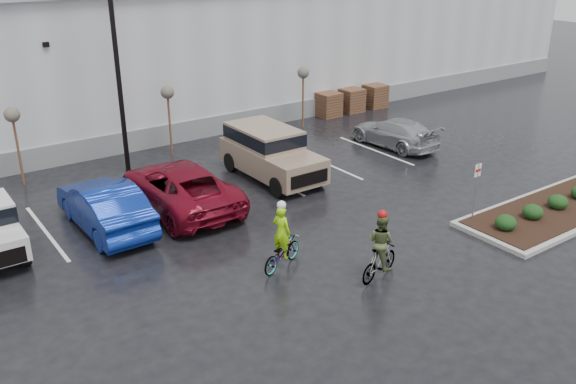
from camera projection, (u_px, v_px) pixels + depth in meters
ground at (397, 255)px, 19.02m from camera, size 120.00×120.00×0.00m
warehouse at (122, 46)px, 34.20m from camera, size 60.50×15.50×7.20m
wooded_ridge at (22, 18)px, 51.79m from camera, size 80.00×25.00×6.00m
lamppost at (114, 35)px, 23.76m from camera, size 0.50×1.00×9.22m
sapling_west at (13, 119)px, 23.49m from camera, size 0.60×0.60×3.20m
sapling_mid at (168, 96)px, 26.98m from camera, size 0.60×0.60×3.20m
sapling_east at (303, 76)px, 30.99m from camera, size 0.60×0.60×3.20m
pallet_stack_a at (328, 104)px, 33.87m from camera, size 1.20×1.20×1.35m
pallet_stack_b at (351, 100)px, 34.78m from camera, size 1.20×1.20×1.35m
pallet_stack_c at (374, 96)px, 35.74m from camera, size 1.20×1.20×1.35m
curb_island at (556, 211)px, 21.99m from camera, size 8.00×3.00×0.15m
mulch_bed at (557, 208)px, 21.96m from camera, size 7.60×2.60×0.04m
shrub_a at (506, 223)px, 20.26m from camera, size 0.70×0.70×0.52m
shrub_b at (533, 212)px, 21.06m from camera, size 0.70×0.70×0.52m
shrub_c at (558, 202)px, 21.86m from camera, size 0.70×0.70×0.52m
fire_lane_sign at (476, 185)px, 20.67m from camera, size 0.30×0.05×2.20m
car_blue at (105, 206)px, 20.48m from camera, size 1.86×5.09×1.67m
car_red at (180, 187)px, 22.12m from camera, size 2.83×6.00×1.66m
suv_tan at (272, 154)px, 24.85m from camera, size 2.20×5.10×2.06m
car_far_silver at (394, 133)px, 28.91m from camera, size 2.09×4.71×1.34m
cyclist_hivis at (282, 247)px, 18.10m from camera, size 1.88×1.23×2.16m
cyclist_olive at (380, 253)px, 17.47m from camera, size 1.72×0.88×2.15m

